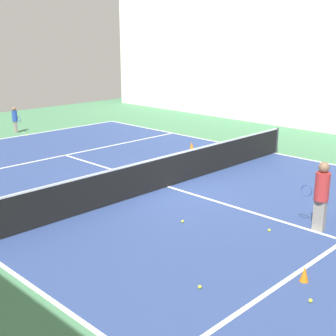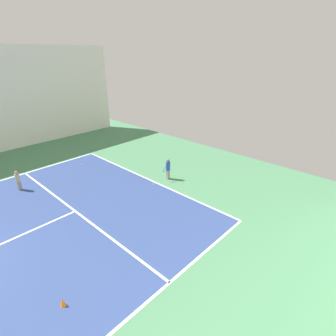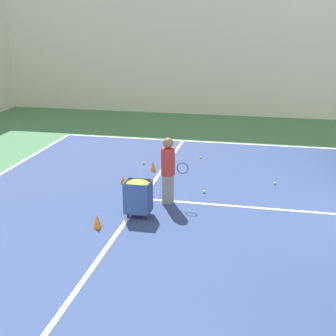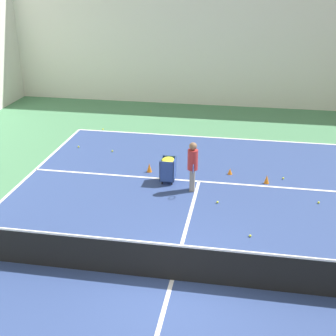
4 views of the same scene
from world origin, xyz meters
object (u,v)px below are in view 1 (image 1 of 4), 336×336
coach_at_net (321,192)px  player_near_baseline (15,118)px  training_cone_0 (192,145)px  training_cone_1 (304,274)px  tennis_net (168,171)px

coach_at_net → player_near_baseline: bearing=-4.6°
training_cone_0 → training_cone_1: size_ratio=0.90×
tennis_net → coach_at_net: coach_at_net is taller
tennis_net → coach_at_net: size_ratio=7.31×
coach_at_net → training_cone_1: (2.40, 0.96, -0.80)m
tennis_net → training_cone_1: (2.26, 5.78, -0.36)m
player_near_baseline → coach_at_net: coach_at_net is taller
tennis_net → coach_at_net: 4.83m
player_near_baseline → training_cone_1: bearing=-10.8°
player_near_baseline → tennis_net: bearing=-4.6°
training_cone_0 → coach_at_net: bearing=61.8°
player_near_baseline → training_cone_0: player_near_baseline is taller
player_near_baseline → training_cone_1: 16.93m
tennis_net → player_near_baseline: 10.90m
tennis_net → training_cone_0: (-4.23, -2.82, -0.37)m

